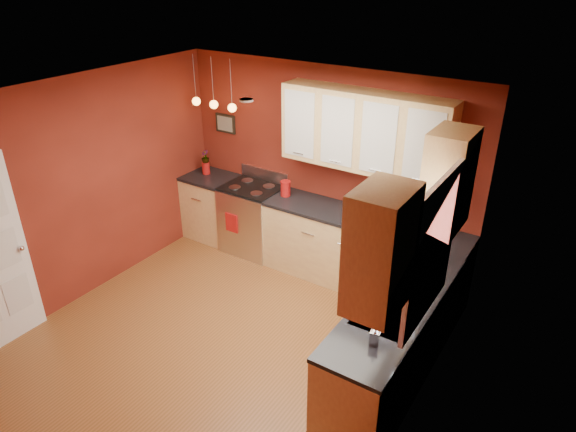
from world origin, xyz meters
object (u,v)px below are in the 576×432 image
Objects in this scene: red_canister at (286,188)px; soap_pump at (375,334)px; gas_range at (253,218)px; coffee_maker at (419,222)px; sink at (391,314)px.

soap_pump is at bearing -42.65° from red_canister.
gas_range is at bearing -176.58° from red_canister.
red_canister is at bearing 137.35° from soap_pump.
coffee_maker is (2.30, 0.02, 0.58)m from gas_range.
soap_pump is at bearing -83.76° from sink.
sink reaches higher than coffee_maker.
soap_pump is (2.15, -1.98, -0.01)m from red_canister.
red_canister reaches higher than soap_pump.
red_canister is 2.93m from soap_pump.
gas_range is at bearing -165.93° from coffee_maker.
soap_pump is (0.05, -0.45, 0.11)m from sink.
coffee_maker is (-0.32, 1.52, 0.15)m from sink.
sink reaches higher than soap_pump.
sink is at bearing 96.24° from soap_pump.
red_canister is (0.52, 0.03, 0.56)m from gas_range.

